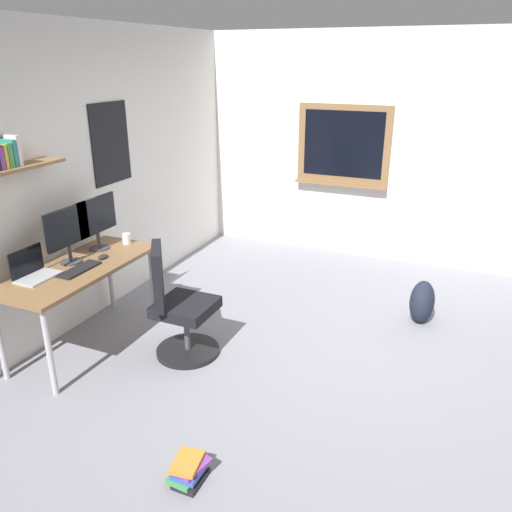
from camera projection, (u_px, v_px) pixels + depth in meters
ground_plane at (345, 359)px, 4.16m from camera, size 5.20×5.20×0.00m
wall_back at (87, 176)px, 4.60m from camera, size 5.00×0.30×2.60m
wall_right at (405, 151)px, 5.79m from camera, size 0.22×5.00×2.60m
desk at (80, 275)px, 4.14m from camera, size 1.40×0.61×0.73m
office_chair at (178, 309)px, 4.10m from camera, size 0.56×0.57×0.95m
laptop at (34, 271)px, 3.87m from camera, size 0.31×0.21×0.23m
monitor_primary at (68, 231)px, 4.08m from camera, size 0.46×0.17×0.46m
monitor_secondary at (97, 219)px, 4.37m from camera, size 0.46×0.17×0.46m
keyboard at (80, 269)px, 4.02m from camera, size 0.37×0.13×0.02m
computer_mouse at (103, 257)px, 4.25m from camera, size 0.10×0.06×0.03m
coffee_mug at (126, 239)px, 4.59m from camera, size 0.08×0.08×0.09m
backpack at (422, 302)px, 4.69m from camera, size 0.32×0.22×0.40m
book_stack_on_floor at (189, 470)px, 2.95m from camera, size 0.25×0.21×0.14m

